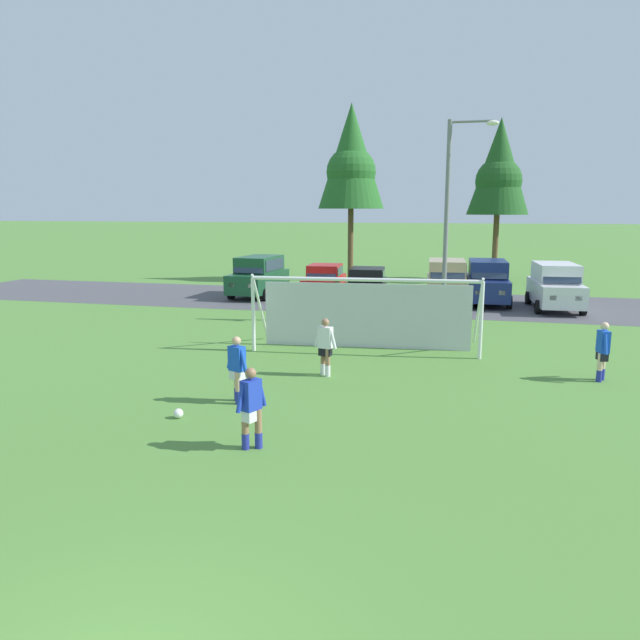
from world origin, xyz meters
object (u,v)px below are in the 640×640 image
street_lamp (451,221)px  parked_car_slot_center_left (367,285)px  parked_car_slot_far_left (259,276)px  parked_car_slot_left (324,280)px  player_striker_near (602,352)px  parked_car_slot_center_right (487,282)px  player_defender_far (251,408)px  player_winger_left (237,370)px  parked_car_slot_center (447,281)px  soccer_ball (178,413)px  player_midfield_center (325,347)px  parked_car_slot_right (555,286)px  soccer_goal (366,311)px

street_lamp → parked_car_slot_center_left: bearing=129.1°
parked_car_slot_far_left → parked_car_slot_left: size_ratio=1.09×
player_striker_near → parked_car_slot_left: parked_car_slot_left is taller
parked_car_slot_left → parked_car_slot_center_right: (8.46, -0.52, 0.24)m
parked_car_slot_center_right → player_defender_far: bearing=-103.8°
street_lamp → player_winger_left: bearing=-111.5°
parked_car_slot_center → parked_car_slot_center_right: bearing=8.3°
player_defender_far → parked_car_slot_center_right: 20.85m
soccer_ball → street_lamp: street_lamp is taller
parked_car_slot_center_right → street_lamp: bearing=-106.2°
parked_car_slot_center_left → player_midfield_center: bearing=-85.4°
parked_car_slot_center → street_lamp: bearing=-87.6°
parked_car_slot_center → parked_car_slot_right: 5.08m
player_midfield_center → parked_car_slot_center_right: parked_car_slot_center_right is taller
parked_car_slot_center_left → street_lamp: size_ratio=0.53×
player_striker_near → parked_car_slot_far_left: size_ratio=0.35×
parked_car_slot_center → street_lamp: street_lamp is taller
parked_car_slot_center → player_striker_near: bearing=-70.6°
player_striker_near → player_midfield_center: same height
soccer_ball → player_midfield_center: 4.92m
soccer_goal → street_lamp: street_lamp is taller
player_midfield_center → parked_car_slot_center_left: 13.99m
parked_car_slot_center → soccer_ball: bearing=-105.6°
player_winger_left → parked_car_slot_right: bearing=60.5°
soccer_ball → parked_car_slot_right: size_ratio=0.05×
parked_car_slot_center → street_lamp: (0.24, -5.68, 3.07)m
player_midfield_center → street_lamp: street_lamp is taller
parked_car_slot_left → parked_car_slot_center: (6.48, -0.82, 0.24)m
street_lamp → soccer_goal: bearing=-115.3°
player_defender_far → parked_car_slot_far_left: parked_car_slot_far_left is taller
soccer_ball → parked_car_slot_center_right: parked_car_slot_center_right is taller
player_midfield_center → street_lamp: bearing=70.8°
player_defender_far → parked_car_slot_far_left: 21.16m
player_defender_far → parked_car_slot_left: size_ratio=0.38×
parked_car_slot_right → parked_car_slot_center_left: bearing=178.6°
soccer_ball → parked_car_slot_right: parked_car_slot_right is taller
parked_car_slot_center_left → street_lamp: 7.41m
player_striker_near → player_defender_far: (-7.64, -6.76, 0.00)m
player_defender_far → parked_car_slot_center: 20.18m
player_winger_left → parked_car_slot_center_left: size_ratio=0.38×
soccer_ball → soccer_goal: 8.37m
player_striker_near → street_lamp: (-4.40, 7.52, 3.36)m
soccer_ball → player_winger_left: 1.79m
parked_car_slot_far_left → parked_car_slot_center_left: parked_car_slot_far_left is taller
player_defender_far → street_lamp: 15.02m
soccer_goal → parked_car_slot_center_right: (4.24, 11.26, -0.18)m
parked_car_slot_left → parked_car_slot_center_left: bearing=-28.0°
player_midfield_center → parked_car_slot_center_right: size_ratio=0.35×
player_striker_near → parked_car_slot_left: size_ratio=0.38×
player_defender_far → parked_car_slot_right: bearing=67.3°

